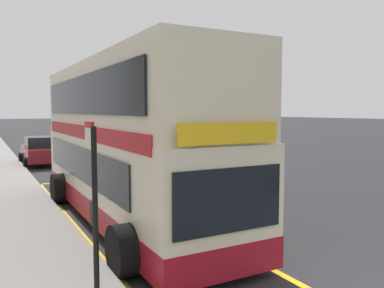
# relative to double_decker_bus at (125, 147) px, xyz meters

# --- Properties ---
(ground_plane) EXTENTS (260.00, 260.00, 0.00)m
(ground_plane) POSITION_rel_double_decker_bus_xyz_m (2.46, 24.74, -2.06)
(ground_plane) COLOR #28282B
(double_decker_bus) EXTENTS (3.14, 10.49, 4.40)m
(double_decker_bus) POSITION_rel_double_decker_bus_xyz_m (0.00, 0.00, 0.00)
(double_decker_bus) COLOR beige
(double_decker_bus) RESTS_ON ground
(bus_bay_markings) EXTENTS (2.91, 13.13, 0.01)m
(bus_bay_markings) POSITION_rel_double_decker_bus_xyz_m (-0.09, 0.27, -2.06)
(bus_bay_markings) COLOR gold
(bus_bay_markings) RESTS_ON ground
(bus_stop_sign) EXTENTS (0.09, 0.51, 2.78)m
(bus_stop_sign) POSITION_rel_double_decker_bus_xyz_m (-2.05, -4.42, -0.30)
(bus_stop_sign) COLOR black
(bus_stop_sign) RESTS_ON pavement_near
(parked_car_silver_distant) EXTENTS (2.09, 4.20, 1.62)m
(parked_car_silver_distant) POSITION_rel_double_decker_bus_xyz_m (7.39, 45.56, -1.26)
(parked_car_silver_distant) COLOR #B2B5BA
(parked_car_silver_distant) RESTS_ON ground
(parked_car_teal_ahead) EXTENTS (2.09, 4.20, 1.62)m
(parked_car_teal_ahead) POSITION_rel_double_decker_bus_xyz_m (5.30, 18.16, -1.26)
(parked_car_teal_ahead) COLOR #196066
(parked_car_teal_ahead) RESTS_ON ground
(parked_car_maroon_far) EXTENTS (2.09, 4.20, 1.62)m
(parked_car_maroon_far) POSITION_rel_double_decker_bus_xyz_m (-0.57, 13.16, -1.26)
(parked_car_maroon_far) COLOR maroon
(parked_car_maroon_far) RESTS_ON ground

